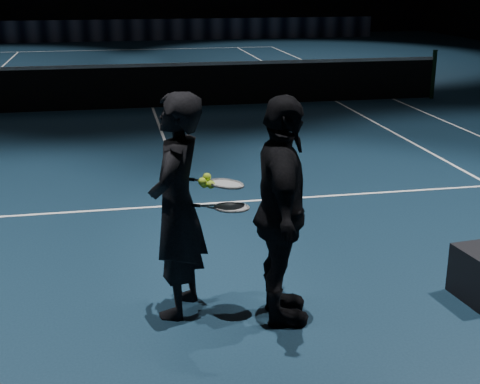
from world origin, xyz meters
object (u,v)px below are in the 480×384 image
(player_b, at_px, (281,212))
(racket_lower, at_px, (232,207))
(player_a, at_px, (177,207))
(racket_upper, at_px, (226,184))
(tennis_balls, at_px, (207,182))

(player_b, distance_m, racket_lower, 0.40)
(player_a, height_order, racket_upper, player_a)
(player_b, xyz_separation_m, racket_upper, (-0.41, 0.19, 0.20))
(player_a, distance_m, player_b, 0.85)
(player_a, relative_size, tennis_balls, 15.55)
(player_b, height_order, tennis_balls, player_b)
(racket_upper, height_order, tennis_balls, tennis_balls)
(racket_upper, bearing_deg, tennis_balls, -170.43)
(player_a, bearing_deg, player_b, 93.52)
(player_a, relative_size, racket_upper, 2.74)
(tennis_balls, bearing_deg, racket_upper, -6.68)
(racket_upper, bearing_deg, player_b, -9.08)
(player_a, height_order, player_b, same)
(tennis_balls, bearing_deg, racket_lower, -21.72)
(racket_lower, bearing_deg, racket_upper, 141.34)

